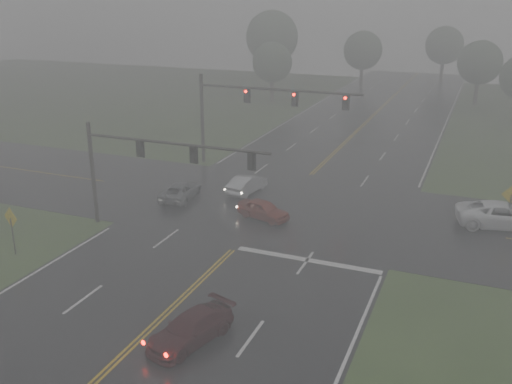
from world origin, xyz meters
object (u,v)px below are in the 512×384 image
at_px(sedan_maroon, 191,342).
at_px(pickup_white, 501,227).
at_px(sedan_red, 263,219).
at_px(signal_gantry_near, 142,159).
at_px(car_grey, 181,199).
at_px(sedan_silver, 247,193).
at_px(signal_gantry_far, 249,104).

xyz_separation_m(sedan_maroon, pickup_white, (12.51, 19.08, 0.00)).
distance_m(sedan_red, signal_gantry_near, 9.07).
height_order(sedan_red, car_grey, sedan_red).
height_order(sedan_maroon, car_grey, sedan_maroon).
xyz_separation_m(sedan_silver, signal_gantry_near, (-3.12, -9.10, 4.73)).
height_order(sedan_silver, car_grey, sedan_silver).
bearing_deg(sedan_maroon, sedan_silver, 122.68).
xyz_separation_m(sedan_red, signal_gantry_near, (-6.21, -4.61, 4.73)).
bearing_deg(signal_gantry_far, sedan_red, -62.64).
distance_m(sedan_maroon, sedan_red, 14.74).
bearing_deg(car_grey, signal_gantry_far, -106.42).
distance_m(sedan_red, signal_gantry_far, 13.41).
xyz_separation_m(pickup_white, signal_gantry_far, (-20.46, 6.33, 5.51)).
relative_size(sedan_silver, signal_gantry_near, 0.33).
relative_size(sedan_red, pickup_white, 0.65).
height_order(sedan_silver, signal_gantry_far, signal_gantry_far).
height_order(sedan_silver, signal_gantry_near, signal_gantry_near).
bearing_deg(pickup_white, car_grey, 85.59).
height_order(sedan_maroon, signal_gantry_near, signal_gantry_near).
distance_m(sedan_maroon, sedan_silver, 19.80).
xyz_separation_m(pickup_white, signal_gantry_near, (-21.05, -9.14, 4.73)).
relative_size(car_grey, signal_gantry_near, 0.35).
height_order(sedan_maroon, sedan_red, sedan_red).
bearing_deg(pickup_white, sedan_red, 94.26).
relative_size(sedan_red, signal_gantry_near, 0.30).
bearing_deg(sedan_maroon, signal_gantry_near, 147.46).
distance_m(sedan_silver, pickup_white, 17.93).
xyz_separation_m(sedan_silver, car_grey, (-3.98, -3.15, 0.00)).
relative_size(signal_gantry_near, signal_gantry_far, 0.87).
bearing_deg(sedan_maroon, car_grey, 137.42).
bearing_deg(sedan_red, sedan_maroon, -154.09).
relative_size(pickup_white, signal_gantry_far, 0.40).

